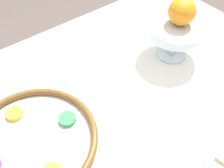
% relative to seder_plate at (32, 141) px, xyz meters
% --- Properties ---
extents(dining_table, '(1.31, 0.99, 0.73)m').
position_rel_seder_plate_xyz_m(dining_table, '(0.27, -0.08, -0.38)').
color(dining_table, white).
rests_on(dining_table, ground_plane).
extents(seder_plate, '(0.35, 0.35, 0.03)m').
position_rel_seder_plate_xyz_m(seder_plate, '(0.00, 0.00, 0.00)').
color(seder_plate, silver).
rests_on(seder_plate, dining_table).
extents(fruit_stand, '(0.20, 0.20, 0.13)m').
position_rel_seder_plate_xyz_m(fruit_stand, '(0.55, 0.02, 0.09)').
color(fruit_stand, silver).
rests_on(fruit_stand, dining_table).
extents(orange_fruit, '(0.09, 0.09, 0.09)m').
position_rel_seder_plate_xyz_m(orange_fruit, '(0.56, 0.02, 0.16)').
color(orange_fruit, orange).
rests_on(orange_fruit, fruit_stand).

